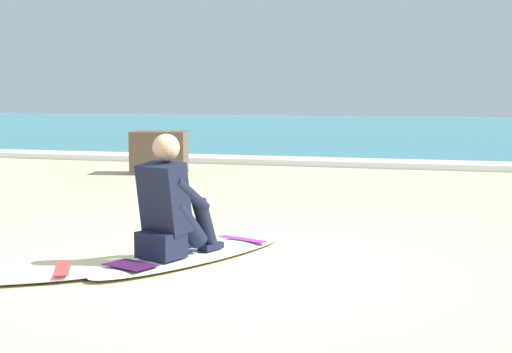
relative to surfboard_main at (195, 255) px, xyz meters
name	(u,v)px	position (x,y,z in m)	size (l,w,h in m)	color
ground_plane	(217,268)	(0.29, -0.26, -0.04)	(80.00, 80.00, 0.00)	beige
sea	(436,130)	(0.29, 22.12, 0.01)	(80.00, 28.00, 0.10)	teal
breaking_foam	(380,164)	(0.29, 8.42, 0.02)	(80.00, 0.90, 0.11)	white
surfboard_main	(195,255)	(0.00, 0.00, 0.00)	(1.26, 2.20, 0.08)	silver
surfer_seated	(171,209)	(-0.10, -0.23, 0.40)	(0.53, 0.77, 0.95)	black
shoreline_rock	(159,152)	(-3.06, 6.06, 0.32)	(0.67, 0.89, 0.71)	brown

